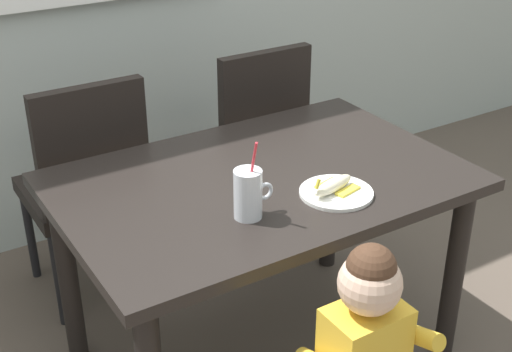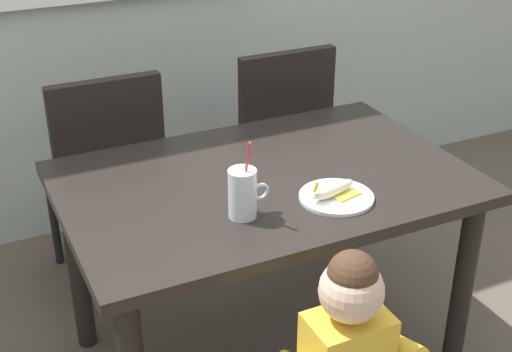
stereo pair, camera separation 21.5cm
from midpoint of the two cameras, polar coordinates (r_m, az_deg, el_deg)
name	(u,v)px [view 1 (the left image)]	position (r m, az deg, el deg)	size (l,w,h in m)	color
dining_table	(262,205)	(2.33, -2.19, -2.44)	(1.32, 0.87, 0.75)	black
dining_chair_left	(87,180)	(2.82, -15.71, -0.35)	(0.44, 0.44, 0.96)	black
dining_chair_right	(251,137)	(3.08, -2.44, 3.12)	(0.44, 0.44, 0.96)	black
toddler_standing	(365,344)	(1.95, 5.63, -13.55)	(0.33, 0.24, 0.84)	#3F4760
milk_cup	(248,196)	(2.03, -3.67, -1.75)	(0.13, 0.08, 0.25)	silver
snack_plate	(336,193)	(2.17, 3.73, -1.44)	(0.23, 0.23, 0.01)	white
peeled_banana	(333,186)	(2.16, 3.48, -0.85)	(0.18, 0.12, 0.07)	#F4EAC6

